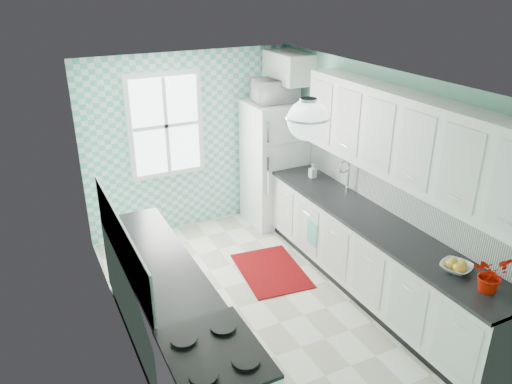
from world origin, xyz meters
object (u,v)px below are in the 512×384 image
fridge (274,163)px  potted_plant (490,274)px  microwave (276,90)px  ceiling_light (308,120)px  sink (334,194)px  fruit_bowl (456,267)px

fridge → potted_plant: fridge is taller
microwave → ceiling_light: bearing=70.2°
sink → potted_plant: 2.28m
fruit_bowl → microwave: microwave is taller
fridge → fruit_bowl: fridge is taller
potted_plant → microwave: (-0.09, 3.64, 0.85)m
sink → microwave: (-0.09, 1.37, 1.03)m
fruit_bowl → microwave: 3.44m
ceiling_light → potted_plant: bearing=-41.6°
fridge → sink: bearing=-82.5°
sink → microwave: 1.71m
potted_plant → microwave: 3.74m
potted_plant → microwave: size_ratio=0.56×
fridge → fruit_bowl: size_ratio=6.57×
sink → potted_plant: size_ratio=1.74×
sink → fruit_bowl: sink is taller
ceiling_light → sink: (1.20, 1.21, -1.39)m
fridge → microwave: bearing=57.2°
ceiling_light → microwave: ceiling_light is taller
fridge → fruit_bowl: 3.30m
fruit_bowl → microwave: (-0.09, 3.30, 0.98)m
fridge → potted_plant: (0.09, -3.64, 0.20)m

